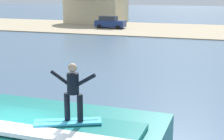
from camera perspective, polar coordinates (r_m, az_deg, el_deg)
name	(u,v)px	position (r m, az deg, el deg)	size (l,w,h in m)	color
surfboard	(68,122)	(9.25, -7.52, -8.78)	(1.83, 1.20, 0.06)	#33A5CC
surfer	(73,89)	(8.95, -6.66, -3.25)	(1.31, 0.32, 1.60)	black
shoreline_bank	(187,30)	(47.62, 12.68, 6.65)	(120.00, 17.74, 0.12)	tan
car_near_shore	(110,22)	(48.55, -0.36, 8.14)	(4.32, 2.06, 1.86)	navy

